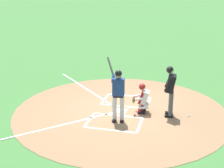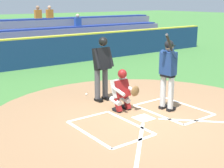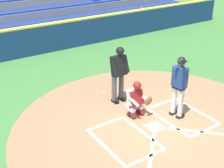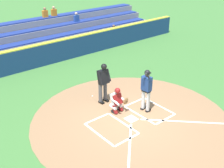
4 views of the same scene
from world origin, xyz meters
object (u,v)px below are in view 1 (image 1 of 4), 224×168
at_px(baseball, 189,116).
at_px(catcher, 142,98).
at_px(batter, 118,92).
at_px(plate_umpire, 170,88).

bearing_deg(baseball, catcher, 91.15).
bearing_deg(catcher, baseball, -88.85).
height_order(catcher, baseball, catcher).
relative_size(batter, catcher, 1.88).
relative_size(catcher, baseball, 15.27).
xyz_separation_m(batter, catcher, (0.96, -0.69, -0.51)).
bearing_deg(plate_umpire, baseball, -82.64).
xyz_separation_m(catcher, plate_umpire, (-0.06, -1.00, 0.49)).
relative_size(plate_umpire, baseball, 25.20).
xyz_separation_m(batter, plate_umpire, (0.90, -1.69, -0.02)).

